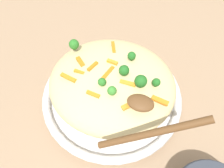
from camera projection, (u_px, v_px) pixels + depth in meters
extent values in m
plane|color=#9E7F60|center=(112.00, 100.00, 0.57)|extent=(2.40, 2.40, 0.00)
cylinder|color=silver|center=(112.00, 98.00, 0.56)|extent=(0.34, 0.34, 0.02)
torus|color=silver|center=(112.00, 93.00, 0.54)|extent=(0.37, 0.37, 0.02)
torus|color=black|center=(112.00, 92.00, 0.54)|extent=(0.36, 0.36, 0.00)
ellipsoid|color=#DBC689|center=(112.00, 82.00, 0.50)|extent=(0.31, 0.29, 0.09)
cube|color=orange|center=(112.00, 62.00, 0.48)|extent=(0.03, 0.01, 0.01)
cube|color=orange|center=(128.00, 83.00, 0.45)|extent=(0.04, 0.01, 0.01)
cube|color=orange|center=(160.00, 101.00, 0.43)|extent=(0.04, 0.02, 0.01)
cube|color=orange|center=(79.00, 72.00, 0.47)|extent=(0.03, 0.01, 0.01)
cube|color=orange|center=(93.00, 67.00, 0.47)|extent=(0.02, 0.03, 0.01)
cube|color=orange|center=(129.00, 105.00, 0.42)|extent=(0.03, 0.03, 0.01)
cube|color=orange|center=(108.00, 73.00, 0.46)|extent=(0.02, 0.04, 0.01)
cube|color=orange|center=(93.00, 94.00, 0.44)|extent=(0.03, 0.01, 0.01)
cube|color=orange|center=(68.00, 78.00, 0.46)|extent=(0.04, 0.02, 0.01)
cube|color=orange|center=(80.00, 62.00, 0.49)|extent=(0.03, 0.03, 0.01)
cube|color=orange|center=(113.00, 47.00, 0.52)|extent=(0.02, 0.04, 0.01)
cylinder|color=#205B1C|center=(140.00, 85.00, 0.45)|extent=(0.01, 0.01, 0.01)
sphere|color=#236B23|center=(141.00, 81.00, 0.43)|extent=(0.03, 0.03, 0.03)
cylinder|color=#377928|center=(112.00, 93.00, 0.43)|extent=(0.01, 0.01, 0.01)
sphere|color=#3D8E33|center=(112.00, 91.00, 0.43)|extent=(0.02, 0.02, 0.02)
cylinder|color=#296820|center=(75.00, 48.00, 0.51)|extent=(0.01, 0.01, 0.01)
sphere|color=#2D7A28|center=(74.00, 44.00, 0.50)|extent=(0.03, 0.03, 0.03)
cylinder|color=#205B1C|center=(155.00, 85.00, 0.45)|extent=(0.01, 0.01, 0.01)
sphere|color=#236B23|center=(156.00, 82.00, 0.44)|extent=(0.02, 0.02, 0.02)
cylinder|color=#205B1C|center=(131.00, 59.00, 0.49)|extent=(0.01, 0.01, 0.01)
sphere|color=#236B23|center=(132.00, 56.00, 0.48)|extent=(0.02, 0.02, 0.02)
cylinder|color=#205B1C|center=(124.00, 73.00, 0.46)|extent=(0.01, 0.01, 0.01)
sphere|color=#236B23|center=(124.00, 70.00, 0.45)|extent=(0.02, 0.02, 0.02)
cylinder|color=#296820|center=(102.00, 84.00, 0.45)|extent=(0.01, 0.01, 0.01)
sphere|color=#2D7A28|center=(102.00, 82.00, 0.44)|extent=(0.02, 0.02, 0.02)
ellipsoid|color=brown|center=(141.00, 103.00, 0.41)|extent=(0.06, 0.04, 0.02)
cylinder|color=brown|center=(150.00, 134.00, 0.32)|extent=(0.17, 0.07, 0.11)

